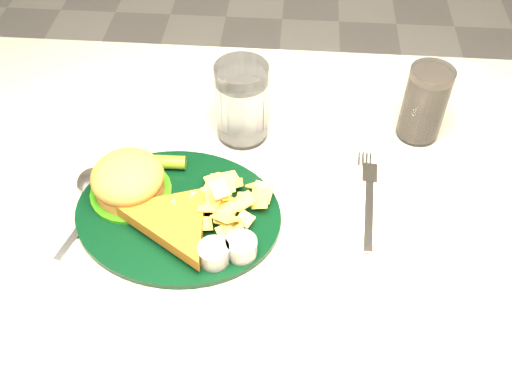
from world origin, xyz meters
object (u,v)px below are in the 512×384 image
at_px(table, 245,341).
at_px(water_glass, 242,102).
at_px(cola_glass, 424,104).
at_px(fork_napkin, 368,210).
at_px(dinner_plate, 176,200).

relative_size(table, water_glass, 9.51).
relative_size(cola_glass, fork_napkin, 0.74).
distance_m(table, dinner_plate, 0.42).
distance_m(table, cola_glass, 0.54).
relative_size(dinner_plate, fork_napkin, 1.75).
bearing_deg(table, water_glass, 94.45).
bearing_deg(table, cola_glass, 35.45).
bearing_deg(fork_napkin, table, -171.14).
bearing_deg(water_glass, fork_napkin, -38.49).
height_order(dinner_plate, water_glass, water_glass).
xyz_separation_m(table, dinner_plate, (-0.09, -0.01, 0.41)).
height_order(water_glass, cola_glass, water_glass).
height_order(water_glass, fork_napkin, water_glass).
bearing_deg(dinner_plate, water_glass, 75.92).
distance_m(dinner_plate, fork_napkin, 0.26).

